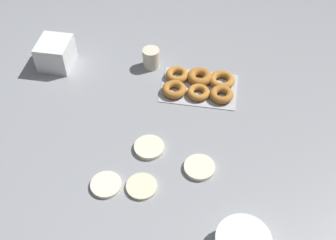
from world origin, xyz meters
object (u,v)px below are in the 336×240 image
object	(u,v)px
pancake_0	(106,185)
pancake_1	(142,186)
pancake_3	(199,167)
paper_cup	(151,58)
pancake_2	(149,147)
donut_tray	(200,85)
container_stack	(56,53)

from	to	relation	value
pancake_0	pancake_1	world-z (taller)	pancake_0
pancake_3	paper_cup	size ratio (longest dim) A/B	1.25
pancake_1	paper_cup	xyz separation A→B (m)	(0.08, -0.58, 0.03)
paper_cup	pancake_3	bearing A→B (deg)	117.82
pancake_0	pancake_2	distance (m)	0.20
pancake_2	donut_tray	distance (m)	0.35
donut_tray	container_stack	distance (m)	0.59
paper_cup	pancake_2	bearing A→B (deg)	100.01
pancake_1	pancake_2	size ratio (longest dim) A/B	0.96
pancake_1	donut_tray	world-z (taller)	donut_tray
pancake_2	donut_tray	world-z (taller)	donut_tray
pancake_3	container_stack	world-z (taller)	container_stack
pancake_2	paper_cup	distance (m)	0.43
donut_tray	paper_cup	world-z (taller)	paper_cup
donut_tray	pancake_3	bearing A→B (deg)	96.63
container_stack	paper_cup	xyz separation A→B (m)	(-0.38, -0.05, -0.01)
pancake_1	pancake_2	distance (m)	0.15
pancake_0	donut_tray	xyz separation A→B (m)	(-0.24, -0.49, 0.01)
pancake_3	container_stack	xyz separation A→B (m)	(0.63, -0.42, 0.05)
pancake_1	container_stack	xyz separation A→B (m)	(0.46, -0.52, 0.05)
paper_cup	pancake_0	bearing A→B (deg)	87.09
pancake_3	container_stack	distance (m)	0.76
container_stack	pancake_2	bearing A→B (deg)	140.67
donut_tray	pancake_1	bearing A→B (deg)	75.38
pancake_1	paper_cup	world-z (taller)	paper_cup
pancake_3	donut_tray	bearing A→B (deg)	-83.37
pancake_3	paper_cup	bearing A→B (deg)	-62.18
pancake_2	container_stack	xyz separation A→B (m)	(0.45, -0.37, 0.05)
donut_tray	pancake_2	bearing A→B (deg)	67.92
pancake_2	pancake_3	world-z (taller)	same
pancake_3	pancake_1	bearing A→B (deg)	30.74
pancake_1	donut_tray	size ratio (longest dim) A/B	0.34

